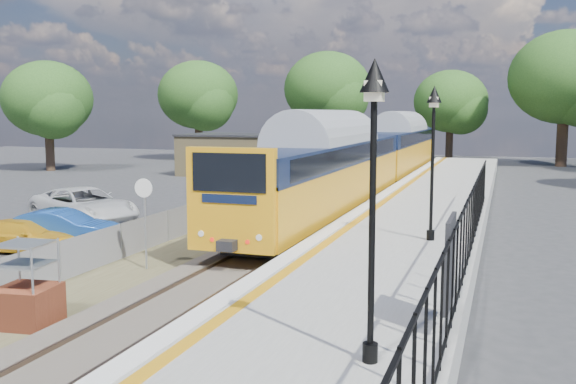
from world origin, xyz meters
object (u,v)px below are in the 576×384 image
at_px(train, 373,154).
at_px(car_white, 84,206).
at_px(victorian_lamp_north, 433,127).
at_px(brick_plinth, 26,286).
at_px(victorian_lamp_south, 374,141).
at_px(speed_sign, 144,208).
at_px(car_yellow, 24,236).
at_px(car_blue, 62,229).

distance_m(train, car_white, 17.18).
relative_size(victorian_lamp_north, brick_plinth, 2.39).
xyz_separation_m(victorian_lamp_south, car_white, (-15.05, 13.38, -3.52)).
xyz_separation_m(victorian_lamp_north, car_white, (-14.85, 3.38, -3.52)).
distance_m(victorian_lamp_north, train, 18.47).
distance_m(brick_plinth, speed_sign, 5.38).
height_order(victorian_lamp_north, car_yellow, victorian_lamp_north).
bearing_deg(victorian_lamp_south, car_yellow, 149.32).
bearing_deg(car_blue, speed_sign, -124.68).
xyz_separation_m(train, car_yellow, (-8.07, -19.53, -1.80)).
relative_size(car_blue, car_white, 0.73).
relative_size(car_blue, car_yellow, 1.08).
bearing_deg(speed_sign, car_blue, 151.90).
distance_m(speed_sign, car_yellow, 5.62).
xyz_separation_m(train, car_blue, (-7.32, -18.50, -1.67)).
height_order(victorian_lamp_north, brick_plinth, victorian_lamp_north).
height_order(victorian_lamp_north, car_white, victorian_lamp_north).
bearing_deg(victorian_lamp_north, victorian_lamp_south, -88.85).
relative_size(train, car_white, 7.34).
xyz_separation_m(car_blue, car_white, (-2.23, 4.30, 0.11)).
height_order(victorian_lamp_south, speed_sign, victorian_lamp_south).
height_order(car_blue, car_yellow, car_blue).
height_order(brick_plinth, speed_sign, speed_sign).
distance_m(victorian_lamp_south, car_white, 20.44).
bearing_deg(victorian_lamp_south, speed_sign, 139.45).
bearing_deg(car_yellow, car_white, 4.52).
relative_size(train, speed_sign, 14.64).
distance_m(brick_plinth, car_white, 13.60).
xyz_separation_m(car_blue, car_yellow, (-0.76, -1.03, -0.12)).
distance_m(car_yellow, car_white, 5.53).
bearing_deg(car_yellow, victorian_lamp_south, -131.59).
height_order(victorian_lamp_south, car_yellow, victorian_lamp_south).
bearing_deg(victorian_lamp_north, train, 106.78).
distance_m(train, car_blue, 19.96).
relative_size(speed_sign, car_white, 0.50).
distance_m(car_blue, car_white, 4.85).
distance_m(victorian_lamp_north, speed_sign, 8.88).
distance_m(train, speed_sign, 20.73).
bearing_deg(victorian_lamp_south, car_white, 138.35).
bearing_deg(car_blue, victorian_lamp_north, -96.48).
bearing_deg(victorian_lamp_south, victorian_lamp_north, 91.15).
relative_size(victorian_lamp_south, train, 0.11).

